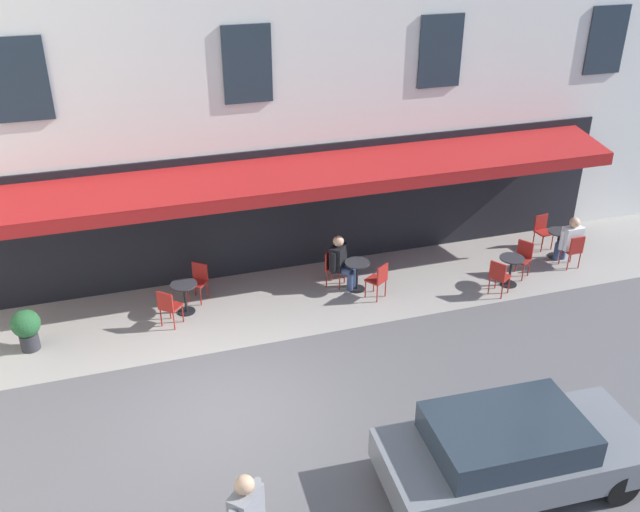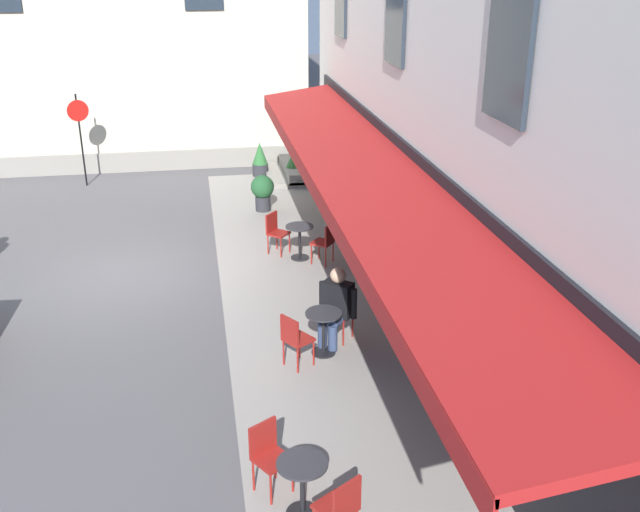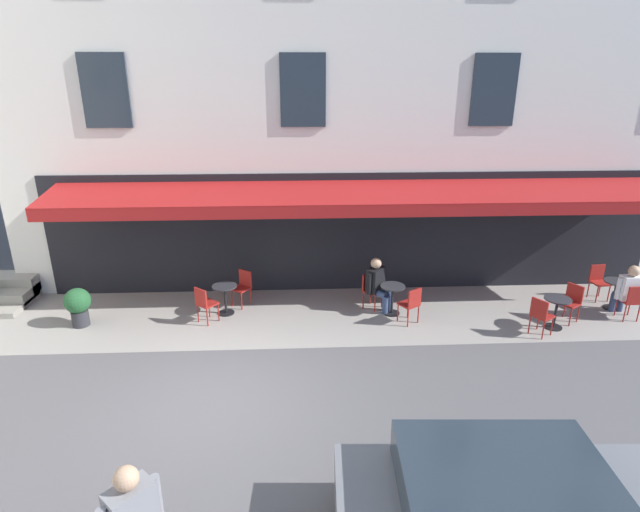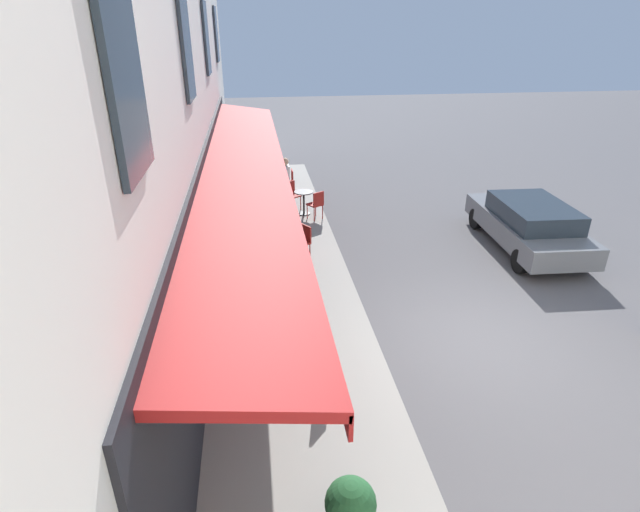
{
  "view_description": "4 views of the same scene",
  "coord_description": "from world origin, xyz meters",
  "px_view_note": "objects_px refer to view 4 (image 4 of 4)",
  "views": [
    {
      "loc": [
        1.4,
        10.18,
        8.57
      ],
      "look_at": [
        -2.8,
        -3.24,
        1.13
      ],
      "focal_mm": 38.85,
      "sensor_mm": 36.0,
      "label": 1
    },
    {
      "loc": [
        -14.04,
        -1.51,
        6.09
      ],
      "look_at": [
        -2.57,
        -3.51,
        1.24
      ],
      "focal_mm": 40.58,
      "sensor_mm": 36.0,
      "label": 2
    },
    {
      "loc": [
        -1.47,
        7.76,
        5.61
      ],
      "look_at": [
        -2.0,
        -3.4,
        1.53
      ],
      "focal_mm": 28.33,
      "sensor_mm": 36.0,
      "label": 3
    },
    {
      "loc": [
        7.41,
        -3.97,
        5.56
      ],
      "look_at": [
        -2.32,
        -2.64,
        0.91
      ],
      "focal_mm": 27.72,
      "sensor_mm": 36.0,
      "label": 4
    }
  ],
  "objects_px": {
    "cafe_table_streetside": "(283,248)",
    "cafe_table_far_end": "(304,199)",
    "cafe_chair_red_near_door": "(290,180)",
    "seated_companion_in_white": "(283,176)",
    "cafe_chair_red_back_row": "(318,354)",
    "cafe_chair_red_by_window": "(258,332)",
    "parked_car_grey": "(528,224)",
    "seated_patron_in_black": "(273,246)",
    "cafe_chair_red_corner_right": "(317,203)",
    "cafe_chair_red_facing_street": "(253,182)",
    "cafe_table_near_entrance": "(287,345)",
    "potted_plant_mid_terrace": "(350,509)",
    "cafe_chair_red_under_awning": "(292,193)",
    "cafe_chair_red_kerbside": "(303,239)",
    "cafe_chair_red_corner_left": "(268,255)",
    "cafe_table_mid_terrace": "(272,182)"
  },
  "relations": [
    {
      "from": "cafe_chair_red_back_row",
      "to": "cafe_table_mid_terrace",
      "type": "bearing_deg",
      "value": -178.36
    },
    {
      "from": "cafe_table_streetside",
      "to": "cafe_table_far_end",
      "type": "xyz_separation_m",
      "value": [
        -3.64,
        0.9,
        0.0
      ]
    },
    {
      "from": "seated_companion_in_white",
      "to": "cafe_table_far_end",
      "type": "bearing_deg",
      "value": 14.49
    },
    {
      "from": "cafe_table_streetside",
      "to": "seated_companion_in_white",
      "type": "height_order",
      "value": "seated_companion_in_white"
    },
    {
      "from": "cafe_chair_red_by_window",
      "to": "cafe_chair_red_near_door",
      "type": "height_order",
      "value": "same"
    },
    {
      "from": "cafe_table_far_end",
      "to": "potted_plant_mid_terrace",
      "type": "height_order",
      "value": "potted_plant_mid_terrace"
    },
    {
      "from": "cafe_table_near_entrance",
      "to": "cafe_chair_red_by_window",
      "type": "xyz_separation_m",
      "value": [
        -0.39,
        -0.5,
        0.06
      ]
    },
    {
      "from": "cafe_chair_red_by_window",
      "to": "cafe_chair_red_facing_street",
      "type": "height_order",
      "value": "same"
    },
    {
      "from": "cafe_chair_red_kerbside",
      "to": "seated_companion_in_white",
      "type": "xyz_separation_m",
      "value": [
        -5.27,
        -0.14,
        0.17
      ]
    },
    {
      "from": "cafe_chair_red_back_row",
      "to": "cafe_chair_red_corner_right",
      "type": "distance_m",
      "value": 7.67
    },
    {
      "from": "cafe_chair_red_back_row",
      "to": "cafe_chair_red_kerbside",
      "type": "bearing_deg",
      "value": 176.91
    },
    {
      "from": "cafe_chair_red_by_window",
      "to": "parked_car_grey",
      "type": "xyz_separation_m",
      "value": [
        -3.9,
        7.27,
        0.16
      ]
    },
    {
      "from": "seated_companion_in_white",
      "to": "potted_plant_mid_terrace",
      "type": "distance_m",
      "value": 13.03
    },
    {
      "from": "cafe_table_mid_terrace",
      "to": "cafe_table_streetside",
      "type": "relative_size",
      "value": 1.0
    },
    {
      "from": "cafe_table_near_entrance",
      "to": "potted_plant_mid_terrace",
      "type": "distance_m",
      "value": 3.36
    },
    {
      "from": "cafe_table_near_entrance",
      "to": "cafe_chair_red_back_row",
      "type": "relative_size",
      "value": 0.82
    },
    {
      "from": "cafe_table_near_entrance",
      "to": "seated_patron_in_black",
      "type": "bearing_deg",
      "value": -179.18
    },
    {
      "from": "parked_car_grey",
      "to": "cafe_chair_red_by_window",
      "type": "bearing_deg",
      "value": -61.8
    },
    {
      "from": "cafe_chair_red_kerbside",
      "to": "cafe_table_far_end",
      "type": "height_order",
      "value": "cafe_chair_red_kerbside"
    },
    {
      "from": "cafe_chair_red_near_door",
      "to": "cafe_chair_red_under_awning",
      "type": "height_order",
      "value": "same"
    },
    {
      "from": "cafe_table_far_end",
      "to": "cafe_chair_red_corner_left",
      "type": "bearing_deg",
      "value": -17.49
    },
    {
      "from": "cafe_chair_red_by_window",
      "to": "cafe_chair_red_kerbside",
      "type": "height_order",
      "value": "same"
    },
    {
      "from": "cafe_table_streetside",
      "to": "cafe_chair_red_by_window",
      "type": "bearing_deg",
      "value": -10.85
    },
    {
      "from": "cafe_table_mid_terrace",
      "to": "cafe_table_far_end",
      "type": "bearing_deg",
      "value": 25.2
    },
    {
      "from": "cafe_chair_red_near_door",
      "to": "cafe_table_streetside",
      "type": "height_order",
      "value": "cafe_chair_red_near_door"
    },
    {
      "from": "cafe_table_far_end",
      "to": "cafe_chair_red_under_awning",
      "type": "xyz_separation_m",
      "value": [
        -0.53,
        -0.34,
        0.06
      ]
    },
    {
      "from": "cafe_chair_red_near_door",
      "to": "cafe_chair_red_corner_right",
      "type": "xyz_separation_m",
      "value": [
        2.51,
        0.63,
        0.0
      ]
    },
    {
      "from": "cafe_chair_red_by_window",
      "to": "potted_plant_mid_terrace",
      "type": "height_order",
      "value": "potted_plant_mid_terrace"
    },
    {
      "from": "cafe_chair_red_by_window",
      "to": "cafe_table_far_end",
      "type": "xyz_separation_m",
      "value": [
        -7.33,
        1.61,
        -0.06
      ]
    },
    {
      "from": "cafe_chair_red_back_row",
      "to": "cafe_chair_red_by_window",
      "type": "distance_m",
      "value": 1.26
    },
    {
      "from": "cafe_chair_red_near_door",
      "to": "seated_companion_in_white",
      "type": "distance_m",
      "value": 0.27
    },
    {
      "from": "cafe_chair_red_kerbside",
      "to": "potted_plant_mid_terrace",
      "type": "distance_m",
      "value": 7.76
    },
    {
      "from": "cafe_chair_red_near_door",
      "to": "potted_plant_mid_terrace",
      "type": "xyz_separation_m",
      "value": [
        13.03,
        -0.35,
        -0.01
      ]
    },
    {
      "from": "cafe_chair_red_corner_right",
      "to": "seated_patron_in_black",
      "type": "height_order",
      "value": "seated_patron_in_black"
    },
    {
      "from": "cafe_table_near_entrance",
      "to": "cafe_chair_red_kerbside",
      "type": "relative_size",
      "value": 0.82
    },
    {
      "from": "seated_companion_in_white",
      "to": "parked_car_grey",
      "type": "height_order",
      "value": "seated_companion_in_white"
    },
    {
      "from": "cafe_table_near_entrance",
      "to": "cafe_chair_red_corner_right",
      "type": "distance_m",
      "value": 7.33
    },
    {
      "from": "cafe_table_far_end",
      "to": "cafe_chair_red_by_window",
      "type": "bearing_deg",
      "value": -12.38
    },
    {
      "from": "cafe_table_streetside",
      "to": "cafe_chair_red_corner_right",
      "type": "bearing_deg",
      "value": 158.25
    },
    {
      "from": "cafe_chair_red_by_window",
      "to": "cafe_chair_red_under_awning",
      "type": "bearing_deg",
      "value": 170.85
    },
    {
      "from": "seated_patron_in_black",
      "to": "cafe_table_streetside",
      "type": "bearing_deg",
      "value": 140.75
    },
    {
      "from": "seated_patron_in_black",
      "to": "seated_companion_in_white",
      "type": "bearing_deg",
      "value": 173.71
    },
    {
      "from": "cafe_table_mid_terrace",
      "to": "cafe_chair_red_facing_street",
      "type": "xyz_separation_m",
      "value": [
        0.07,
        -0.63,
        0.06
      ]
    },
    {
      "from": "cafe_chair_red_facing_street",
      "to": "seated_patron_in_black",
      "type": "height_order",
      "value": "seated_patron_in_black"
    },
    {
      "from": "cafe_chair_red_under_awning",
      "to": "seated_patron_in_black",
      "type": "relative_size",
      "value": 0.67
    },
    {
      "from": "cafe_chair_red_near_door",
      "to": "cafe_chair_red_kerbside",
      "type": "bearing_deg",
      "value": -0.87
    },
    {
      "from": "cafe_table_near_entrance",
      "to": "cafe_chair_red_kerbside",
      "type": "bearing_deg",
      "value": 170.54
    },
    {
      "from": "seated_patron_in_black",
      "to": "parked_car_grey",
      "type": "distance_m",
      "value": 6.85
    },
    {
      "from": "cafe_table_far_end",
      "to": "seated_companion_in_white",
      "type": "xyz_separation_m",
      "value": [
        -1.97,
        -0.51,
        0.22
      ]
    },
    {
      "from": "seated_patron_in_black",
      "to": "potted_plant_mid_terrace",
      "type": "bearing_deg",
      "value": 4.2
    }
  ]
}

